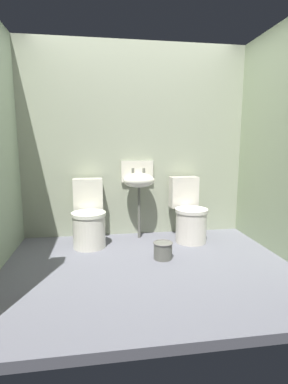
# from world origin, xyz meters

# --- Properties ---
(ground_plane) EXTENTS (3.29, 2.44, 0.08)m
(ground_plane) POSITION_xyz_m (0.00, 0.00, -0.04)
(ground_plane) COLOR slate
(wall_back) EXTENTS (3.29, 0.10, 2.47)m
(wall_back) POSITION_xyz_m (0.00, 1.07, 1.23)
(wall_back) COLOR #99A086
(wall_back) RESTS_ON ground
(wall_right) EXTENTS (0.10, 2.24, 2.47)m
(wall_right) POSITION_xyz_m (1.50, 0.10, 1.23)
(wall_right) COLOR #97A882
(wall_right) RESTS_ON ground
(toilet_left) EXTENTS (0.42, 0.61, 0.78)m
(toilet_left) POSITION_xyz_m (-0.61, 0.67, 0.32)
(toilet_left) COLOR silver
(toilet_left) RESTS_ON ground
(toilet_right) EXTENTS (0.42, 0.61, 0.78)m
(toilet_right) POSITION_xyz_m (0.63, 0.67, 0.32)
(toilet_right) COLOR silver
(toilet_right) RESTS_ON ground
(sink) EXTENTS (0.42, 0.34, 0.99)m
(sink) POSITION_xyz_m (0.02, 0.86, 0.75)
(sink) COLOR #606057
(sink) RESTS_ON ground
(bucket) EXTENTS (0.21, 0.21, 0.18)m
(bucket) POSITION_xyz_m (0.18, 0.10, 0.10)
(bucket) COLOR #606057
(bucket) RESTS_ON ground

